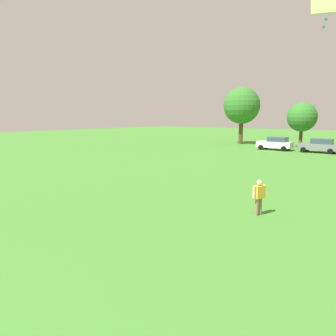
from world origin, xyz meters
TOP-DOWN VIEW (x-y plane):
  - ground_plane at (0.00, 30.00)m, footprint 160.00×160.00m
  - adult_bystander at (3.37, 14.13)m, footprint 0.44×0.71m
  - kite at (5.85, 12.90)m, footprint 1.16×0.82m
  - parked_car_white_0 at (-5.53, 41.56)m, footprint 4.30×2.02m
  - parked_car_gray_1 at (-0.37, 41.73)m, footprint 4.30×2.02m
  - tree_far_left at (-13.08, 47.42)m, footprint 5.57×5.57m
  - tree_center at (-3.92, 46.79)m, footprint 3.94×3.94m

SIDE VIEW (x-z plane):
  - ground_plane at x=0.00m, z-range 0.00..0.00m
  - parked_car_white_0 at x=-5.53m, z-range 0.02..1.70m
  - parked_car_gray_1 at x=-0.37m, z-range 0.02..1.70m
  - adult_bystander at x=3.37m, z-range 0.15..1.72m
  - tree_center at x=-3.92m, z-range 1.07..7.21m
  - tree_far_left at x=-13.08m, z-range 1.52..10.19m
  - kite at x=5.85m, z-range 7.22..8.29m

